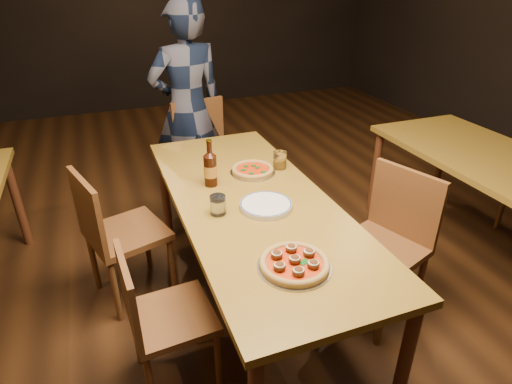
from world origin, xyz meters
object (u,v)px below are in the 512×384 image
object	(u,v)px
chair_end	(210,158)
chair_main_sw	(127,232)
amber_glass	(280,160)
diner	(188,109)
chair_main_e	(379,248)
plate_stack	(266,205)
chair_main_nw	(172,315)
pizza_margherita	(253,170)
beer_bottle	(210,170)
water_glass	(218,205)
table_main	(253,211)
pizza_meatball	(295,263)

from	to	relation	value
chair_end	chair_main_sw	bearing A→B (deg)	-140.86
chair_main_sw	amber_glass	world-z (taller)	chair_main_sw
chair_end	diner	size ratio (longest dim) A/B	0.57
chair_main_e	plate_stack	bearing A→B (deg)	-126.88
chair_main_nw	chair_end	distance (m)	1.70
pizza_margherita	chair_main_nw	bearing A→B (deg)	-134.76
pizza_margherita	amber_glass	distance (m)	0.18
beer_bottle	chair_main_sw	bearing A→B (deg)	163.57
plate_stack	chair_main_nw	bearing A→B (deg)	-157.59
water_glass	diner	xyz separation A→B (m)	(0.20, 1.53, 0.04)
plate_stack	diner	distance (m)	1.57
pizza_margherita	water_glass	size ratio (longest dim) A/B	2.73
chair_main_sw	diner	bearing A→B (deg)	-48.10
chair_main_e	amber_glass	bearing A→B (deg)	-170.32
water_glass	table_main	bearing A→B (deg)	19.52
amber_glass	water_glass	bearing A→B (deg)	-142.28
chair_main_nw	amber_glass	distance (m)	1.14
water_glass	chair_main_e	bearing A→B (deg)	-14.45
pizza_margherita	table_main	bearing A→B (deg)	-110.51
chair_main_sw	pizza_margherita	distance (m)	0.84
chair_end	water_glass	bearing A→B (deg)	-112.27
chair_main_sw	amber_glass	size ratio (longest dim) A/B	8.64
amber_glass	beer_bottle	bearing A→B (deg)	-170.64
pizza_meatball	amber_glass	xyz separation A→B (m)	(0.34, 0.94, 0.03)
pizza_meatball	chair_main_nw	bearing A→B (deg)	151.44
pizza_margherita	diner	bearing A→B (deg)	96.89
plate_stack	beer_bottle	bearing A→B (deg)	118.97
chair_main_e	chair_main_sw	bearing A→B (deg)	-137.50
beer_bottle	water_glass	bearing A→B (deg)	-99.32
water_glass	pizza_meatball	bearing A→B (deg)	-72.12
pizza_meatball	amber_glass	world-z (taller)	amber_glass
chair_main_nw	diner	bearing A→B (deg)	-19.99
pizza_meatball	water_glass	size ratio (longest dim) A/B	3.12
amber_glass	plate_stack	bearing A→B (deg)	-121.78
pizza_margherita	pizza_meatball	bearing A→B (deg)	-99.88
water_glass	chair_main_nw	bearing A→B (deg)	-140.32
chair_end	pizza_meatball	bearing A→B (deg)	-103.25
chair_main_sw	beer_bottle	distance (m)	0.65
diner	water_glass	bearing A→B (deg)	74.85
pizza_meatball	pizza_margherita	world-z (taller)	pizza_meatball
beer_bottle	chair_main_nw	bearing A→B (deg)	-122.45
beer_bottle	diner	xyz separation A→B (m)	(0.15, 1.21, -0.00)
diner	chair_end	bearing A→B (deg)	107.98
chair_end	beer_bottle	bearing A→B (deg)	-113.49
chair_end	plate_stack	xyz separation A→B (m)	(-0.06, -1.34, 0.28)
beer_bottle	chair_main_e	bearing A→B (deg)	-33.89
pizza_margherita	plate_stack	world-z (taller)	pizza_margherita
table_main	amber_glass	distance (m)	0.46
chair_end	plate_stack	size ratio (longest dim) A/B	3.51
chair_end	pizza_margherita	distance (m)	0.96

